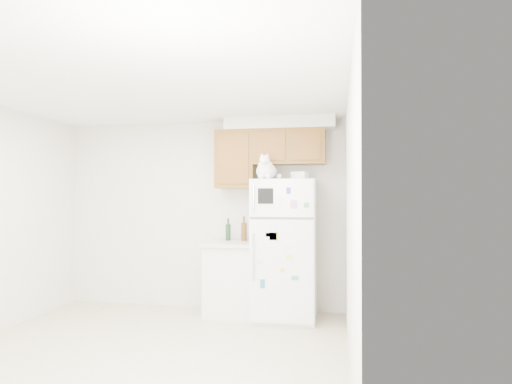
% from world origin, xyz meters
% --- Properties ---
extents(ground_plane, '(3.80, 4.00, 0.01)m').
position_xyz_m(ground_plane, '(0.00, 0.00, -0.01)').
color(ground_plane, beige).
extents(room_shell, '(3.84, 4.04, 2.52)m').
position_xyz_m(room_shell, '(0.12, 0.24, 1.67)').
color(room_shell, silver).
rests_on(room_shell, ground_plane).
extents(refrigerator, '(0.76, 0.78, 1.70)m').
position_xyz_m(refrigerator, '(1.16, 1.61, 0.85)').
color(refrigerator, white).
rests_on(refrigerator, ground_plane).
extents(base_counter, '(0.64, 0.64, 0.92)m').
position_xyz_m(base_counter, '(0.47, 1.68, 0.46)').
color(base_counter, white).
rests_on(base_counter, ground_plane).
extents(cat, '(0.30, 0.44, 0.31)m').
position_xyz_m(cat, '(0.96, 1.44, 1.82)').
color(cat, white).
rests_on(cat, refrigerator).
extents(storage_box_back, '(0.21, 0.18, 0.10)m').
position_xyz_m(storage_box_back, '(1.34, 1.67, 1.75)').
color(storage_box_back, white).
rests_on(storage_box_back, refrigerator).
extents(storage_box_front, '(0.18, 0.16, 0.09)m').
position_xyz_m(storage_box_front, '(1.36, 1.56, 1.74)').
color(storage_box_front, white).
rests_on(storage_box_front, refrigerator).
extents(bottle_green, '(0.07, 0.07, 0.29)m').
position_xyz_m(bottle_green, '(0.39, 1.87, 1.06)').
color(bottle_green, '#19381E').
rests_on(bottle_green, base_counter).
extents(bottle_amber, '(0.07, 0.07, 0.32)m').
position_xyz_m(bottle_amber, '(0.60, 1.85, 1.08)').
color(bottle_amber, '#593814').
rests_on(bottle_amber, base_counter).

